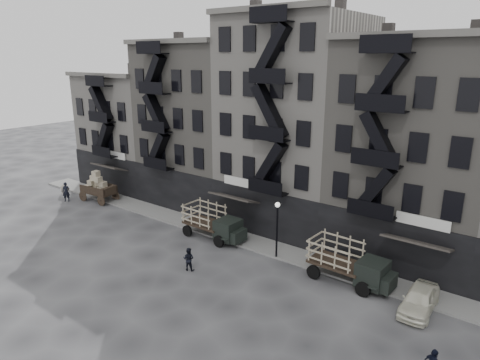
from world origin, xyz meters
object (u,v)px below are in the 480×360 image
Objects in this scene: horse at (64,189)px; pedestrian_west at (66,192)px; car_east at (419,300)px; stake_truck_west at (213,220)px; wagon at (98,184)px; pedestrian_mid at (189,259)px; stake_truck_east at (349,260)px.

horse is 2.07m from pedestrian_west.
pedestrian_west is at bearing -179.23° from car_east.
horse is 19.40m from stake_truck_west.
pedestrian_west is (-17.46, -2.07, -0.54)m from stake_truck_west.
car_east is at bearing -87.22° from horse.
pedestrian_west reaches higher than horse.
horse is 0.43× the size of car_east.
stake_truck_west reaches higher than car_east.
car_east is 33.49m from pedestrian_west.
wagon is at bearing -71.78° from horse.
horse is 21.86m from pedestrian_mid.
horse is at bearing -169.62° from wagon.
stake_truck_west is at bearing -40.20° from pedestrian_west.
wagon is 0.93× the size of car_east.
pedestrian_mid is at bearing -149.14° from stake_truck_east.
stake_truck_east is 28.95m from pedestrian_west.
wagon is 0.69× the size of stake_truck_east.
horse is 30.79m from stake_truck_east.
stake_truck_west is 16.02m from car_east.
pedestrian_west is at bearing -144.62° from wagon.
horse reaches higher than car_east.
wagon is 0.71× the size of stake_truck_west.
horse is 0.46× the size of wagon.
wagon is 15.12m from stake_truck_west.
stake_truck_east reaches higher than pedestrian_mid.
car_east is (4.58, -0.58, -0.86)m from stake_truck_east.
car_east is at bearing -1.40° from stake_truck_west.
stake_truck_east is at bearing 0.67° from stake_truck_west.
pedestrian_mid is (-9.23, -5.03, -0.74)m from stake_truck_east.
horse is at bearing 109.38° from pedestrian_west.
stake_truck_east is (30.76, 1.24, 0.82)m from horse.
pedestrian_mid is (21.53, -3.80, 0.08)m from horse.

